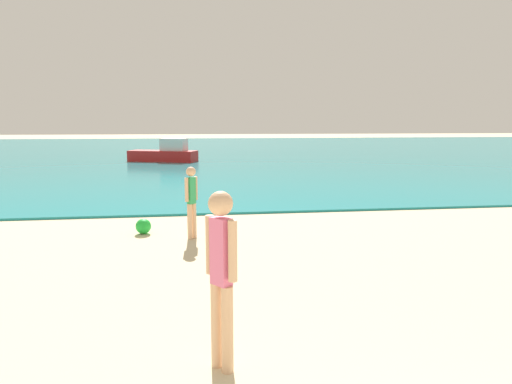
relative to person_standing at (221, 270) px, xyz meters
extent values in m
cube|color=teal|center=(1.19, 37.46, -0.96)|extent=(160.00, 60.00, 0.06)
cylinder|color=#DDAD84|center=(0.05, -0.06, -0.56)|extent=(0.11, 0.11, 0.85)
cylinder|color=#DDAD84|center=(-0.05, 0.06, -0.56)|extent=(0.11, 0.11, 0.85)
cube|color=pink|center=(0.00, 0.00, 0.18)|extent=(0.22, 0.23, 0.64)
sphere|color=#DDAD84|center=(0.00, 0.00, 0.64)|extent=(0.23, 0.23, 0.23)
cylinder|color=#DDAD84|center=(0.10, -0.13, 0.22)|extent=(0.09, 0.09, 0.57)
cylinder|color=#DDAD84|center=(-0.10, 0.13, 0.22)|extent=(0.09, 0.09, 0.57)
cylinder|color=#DDAD84|center=(-0.24, 5.17, -0.63)|extent=(0.10, 0.10, 0.73)
cylinder|color=#DDAD84|center=(-0.33, 5.07, -0.63)|extent=(0.10, 0.10, 0.73)
cube|color=#2DA35B|center=(-0.29, 5.12, 0.01)|extent=(0.19, 0.19, 0.55)
sphere|color=#DDAD84|center=(-0.29, 5.12, 0.40)|extent=(0.20, 0.20, 0.20)
cylinder|color=#DDAD84|center=(-0.19, 5.22, 0.04)|extent=(0.07, 0.07, 0.48)
cylinder|color=#DDAD84|center=(-0.38, 5.02, 0.04)|extent=(0.07, 0.07, 0.48)
cube|color=red|center=(-2.04, 24.01, -0.60)|extent=(4.29, 2.68, 0.65)
cube|color=silver|center=(-1.35, 23.75, 0.09)|extent=(1.70, 1.38, 0.74)
sphere|color=green|center=(-1.32, 5.67, -0.83)|extent=(0.33, 0.33, 0.33)
camera|label=1|loc=(-0.24, -4.09, 1.36)|focal=31.85mm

